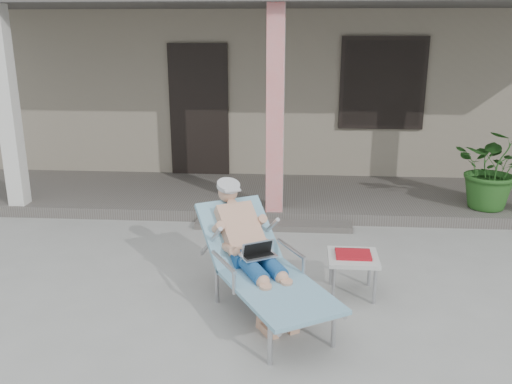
{
  "coord_description": "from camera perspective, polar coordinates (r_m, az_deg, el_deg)",
  "views": [
    {
      "loc": [
        0.25,
        -4.69,
        2.43
      ],
      "look_at": [
        -0.13,
        0.6,
        0.85
      ],
      "focal_mm": 38.0,
      "sensor_mm": 36.0,
      "label": 1
    }
  ],
  "objects": [
    {
      "name": "ground",
      "position": [
        5.29,
        0.96,
        -10.77
      ],
      "size": [
        60.0,
        60.0,
        0.0
      ],
      "primitive_type": "plane",
      "color": "#9E9E99",
      "rests_on": "ground"
    },
    {
      "name": "house",
      "position": [
        11.22,
        2.94,
        12.65
      ],
      "size": [
        10.4,
        5.4,
        3.3
      ],
      "color": "gray",
      "rests_on": "ground"
    },
    {
      "name": "porch_deck",
      "position": [
        8.05,
        2.18,
        -0.45
      ],
      "size": [
        10.0,
        2.0,
        0.15
      ],
      "primitive_type": "cube",
      "color": "#605B56",
      "rests_on": "ground"
    },
    {
      "name": "porch_overhang",
      "position": [
        7.65,
        2.39,
        19.25
      ],
      "size": [
        10.0,
        2.3,
        2.85
      ],
      "color": "silver",
      "rests_on": "porch_deck"
    },
    {
      "name": "porch_step",
      "position": [
        6.97,
        1.83,
        -3.51
      ],
      "size": [
        2.0,
        0.3,
        0.07
      ],
      "primitive_type": "cube",
      "color": "#605B56",
      "rests_on": "ground"
    },
    {
      "name": "lounger",
      "position": [
        4.77,
        -0.02,
        -4.59
      ],
      "size": [
        1.41,
        1.8,
        1.14
      ],
      "rotation": [
        0.0,
        0.0,
        0.52
      ],
      "color": "#B7B7BC",
      "rests_on": "ground"
    },
    {
      "name": "side_table",
      "position": [
        5.24,
        10.17,
        -7.0
      ],
      "size": [
        0.48,
        0.48,
        0.42
      ],
      "rotation": [
        0.0,
        0.0,
        -0.02
      ],
      "color": "beige",
      "rests_on": "ground"
    },
    {
      "name": "potted_palm",
      "position": [
        7.78,
        23.78,
        2.27
      ],
      "size": [
        1.21,
        1.14,
        1.09
      ],
      "primitive_type": "imported",
      "rotation": [
        0.0,
        0.0,
        -0.35
      ],
      "color": "#26591E",
      "rests_on": "porch_deck"
    }
  ]
}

